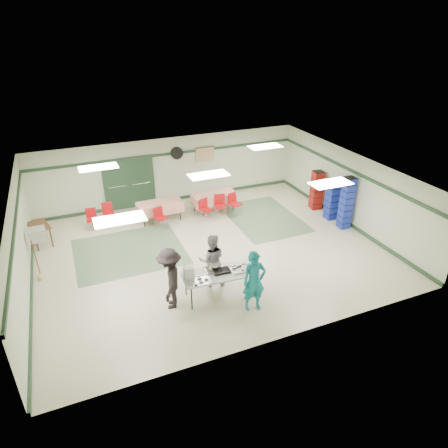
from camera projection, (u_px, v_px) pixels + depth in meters
name	position (u px, v px, depth m)	size (l,w,h in m)	color
floor	(210.00, 251.00, 13.32)	(11.00, 11.00, 0.00)	beige
ceiling	(209.00, 174.00, 12.08)	(11.00, 11.00, 0.00)	silver
wall_back	(170.00, 170.00, 16.38)	(11.00, 11.00, 0.00)	beige
wall_front	(280.00, 295.00, 9.01)	(11.00, 11.00, 0.00)	beige
wall_left	(20.00, 248.00, 10.81)	(9.00, 9.00, 0.00)	beige
wall_right	(350.00, 189.00, 14.58)	(9.00, 9.00, 0.00)	beige
trim_back	(170.00, 154.00, 16.04)	(11.00, 0.06, 0.10)	#213D26
baseboard_back	(173.00, 199.00, 16.95)	(11.00, 0.06, 0.12)	#213D26
trim_left	(15.00, 225.00, 10.50)	(9.00, 0.06, 0.10)	#213D26
baseboard_left	(32.00, 287.00, 11.42)	(9.00, 0.06, 0.12)	#213D26
trim_right	(352.00, 171.00, 14.25)	(9.00, 0.06, 0.10)	#213D26
baseboard_right	(344.00, 221.00, 15.16)	(9.00, 0.06, 0.12)	#213D26
green_patch_a	(129.00, 251.00, 13.28)	(3.50, 3.00, 0.01)	#5B7857
green_patch_b	(263.00, 218.00, 15.50)	(2.50, 3.50, 0.01)	#5B7857
double_door_left	(117.00, 185.00, 15.72)	(0.90, 0.06, 2.10)	#969896
double_door_right	(141.00, 182.00, 16.05)	(0.90, 0.06, 2.10)	#969896
door_frame	(129.00, 184.00, 15.86)	(2.00, 0.03, 2.15)	#213D26
wall_fan	(177.00, 153.00, 16.12)	(0.50, 0.50, 0.10)	black
scroll_banner	(205.00, 154.00, 16.62)	(0.80, 0.02, 0.60)	#D3B084
serving_table	(220.00, 274.00, 10.83)	(2.10, 0.97, 0.76)	beige
sheet_tray_right	(240.00, 269.00, 10.95)	(0.54, 0.41, 0.02)	silver
sheet_tray_mid	(215.00, 270.00, 10.93)	(0.53, 0.40, 0.02)	silver
sheet_tray_left	(201.00, 281.00, 10.46)	(0.62, 0.47, 0.02)	silver
baking_pan	(222.00, 271.00, 10.83)	(0.46, 0.29, 0.08)	black
foam_box_stack	(189.00, 272.00, 10.52)	(0.26, 0.24, 0.36)	white
volunteer_teal	(254.00, 281.00, 10.30)	(0.63, 0.41, 1.72)	#147C8C
volunteer_grey	(212.00, 260.00, 11.30)	(0.78, 0.61, 1.61)	gray
volunteer_dark	(170.00, 279.00, 10.38)	(1.13, 0.65, 1.74)	black
dining_table_a	(214.00, 198.00, 15.82)	(1.77, 0.86, 0.77)	red
dining_table_b	(160.00, 207.00, 15.06)	(1.70, 0.81, 0.77)	red
chair_a	(220.00, 203.00, 15.37)	(0.49, 0.49, 0.91)	red
chair_b	(205.00, 207.00, 15.17)	(0.49, 0.49, 0.84)	red
chair_c	(234.00, 201.00, 15.57)	(0.53, 0.53, 0.88)	red
chair_d	(160.00, 215.00, 14.57)	(0.48, 0.48, 0.81)	red
chair_loose_a	(108.00, 211.00, 14.85)	(0.42, 0.42, 0.84)	red
chair_loose_b	(92.00, 217.00, 14.48)	(0.39, 0.39, 0.80)	red
crate_stack_blue_a	(346.00, 203.00, 14.35)	(0.38, 0.38, 1.97)	#1A2AA1
crate_stack_red	(317.00, 190.00, 15.94)	(0.40, 0.40, 1.58)	maroon
crate_stack_blue_b	(332.00, 200.00, 15.12)	(0.39, 0.39, 1.53)	#1A2AA1
printer_table	(39.00, 228.00, 13.41)	(0.81, 1.04, 0.74)	brown
office_printer	(37.00, 234.00, 12.36)	(0.50, 0.44, 0.39)	#AEAEA9
broom	(36.00, 259.00, 11.62)	(0.03, 0.03, 1.30)	brown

